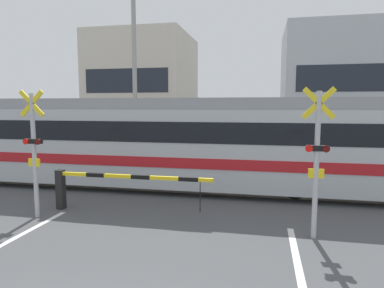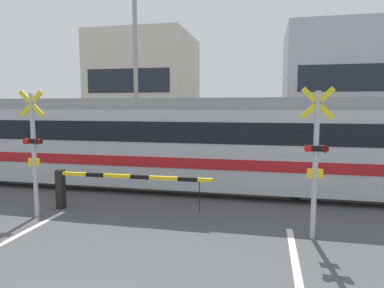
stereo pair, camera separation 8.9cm
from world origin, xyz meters
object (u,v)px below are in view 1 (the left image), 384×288
Objects in this scene: pedestrian at (219,144)px; commuter_train at (122,139)px; crossing_signal_left at (34,148)px; crossing_signal_right at (317,156)px; crossing_barrier_far at (256,157)px; crossing_barrier_near at (100,183)px.

commuter_train is at bearing -118.00° from pedestrian.
crossing_signal_left is 6.74m from crossing_signal_right.
crossing_signal_left is (-0.69, -3.84, 0.13)m from commuter_train.
commuter_train is 4.40× the size of crossing_barrier_far.
crossing_barrier_near is at bearing 28.46° from crossing_signal_left.
crossing_signal_left is (-5.35, -6.37, 1.00)m from crossing_barrier_far.
crossing_barrier_near is at bearing -77.12° from commuter_train.
commuter_train is 5.98m from pedestrian.
crossing_signal_right is at bearing 0.00° from crossing_signal_left.
pedestrian is at bearing 69.04° from crossing_signal_left.
crossing_barrier_near is 6.87m from crossing_barrier_far.
commuter_train is at bearing -151.46° from crossing_barrier_far.
commuter_train is 5.92× the size of crossing_signal_right.
crossing_signal_right is (5.35, -0.76, 1.00)m from crossing_barrier_near.
crossing_barrier_far is at bearing 54.83° from crossing_barrier_near.
pedestrian reaches higher than crossing_barrier_far.
crossing_barrier_near is 1.00× the size of crossing_barrier_far.
pedestrian reaches higher than crossing_barrier_near.
crossing_signal_right is 9.68m from pedestrian.
commuter_train is 4.40× the size of crossing_barrier_near.
crossing_barrier_far is 2.56× the size of pedestrian.
pedestrian is at bearing 109.77° from crossing_signal_right.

